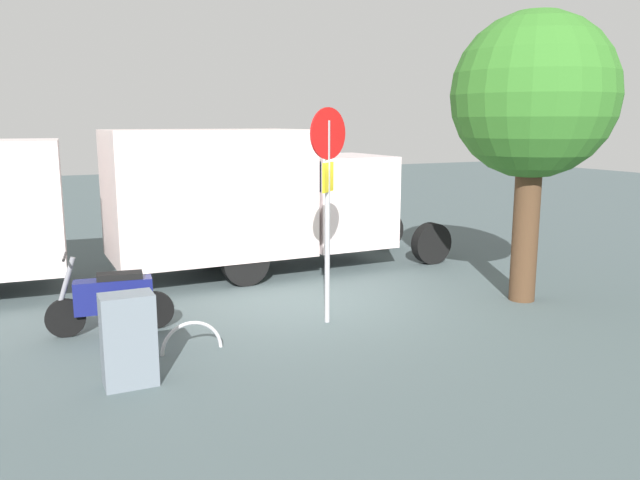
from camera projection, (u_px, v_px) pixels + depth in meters
ground_plane at (315, 303)px, 10.84m from camera, size 60.00×60.00×0.00m
box_truck_near at (254, 195)px, 12.83m from camera, size 7.03×2.22×2.91m
motorcycle at (113, 298)px, 9.27m from camera, size 1.81×0.59×1.20m
stop_sign at (328, 182)px, 9.42m from camera, size 0.71×0.33×3.27m
street_tree at (533, 99)px, 10.42m from camera, size 2.73×2.73×4.85m
utility_cabinet at (129, 340)px, 7.39m from camera, size 0.61×0.40×1.10m
bike_rack_hoop at (192, 351)px, 8.57m from camera, size 0.85×0.06×0.85m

